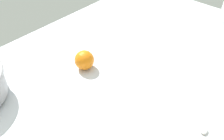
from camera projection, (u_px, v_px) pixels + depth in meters
The scene contains 3 objects.
ground_plane at pixel (118, 84), 86.35cm from camera, with size 144.69×93.44×3.00cm, color silver.
loose_orange_1 at pixel (84, 60), 88.48cm from camera, with size 6.77×6.77×6.77cm, color orange.
spoon at pixel (203, 122), 71.67cm from camera, with size 12.85×7.46×1.00cm.
Camera 1 is at (-48.71, -40.67, 57.28)cm, focal length 41.53 mm.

